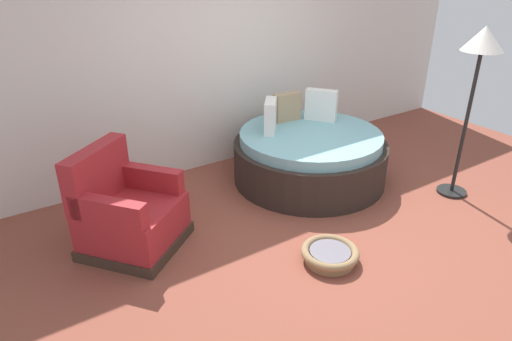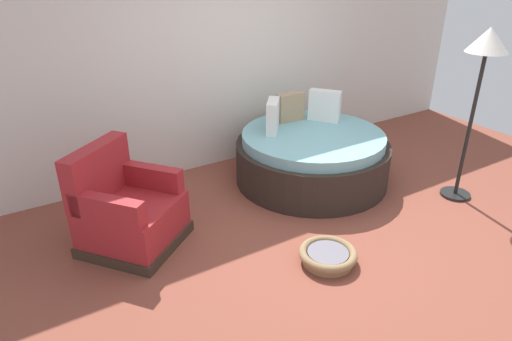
{
  "view_description": "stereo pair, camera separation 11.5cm",
  "coord_description": "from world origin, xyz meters",
  "px_view_note": "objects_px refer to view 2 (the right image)",
  "views": [
    {
      "loc": [
        -2.61,
        -2.76,
        2.47
      ],
      "look_at": [
        -0.43,
        0.53,
        0.55
      ],
      "focal_mm": 31.83,
      "sensor_mm": 36.0,
      "label": 1
    },
    {
      "loc": [
        -2.51,
        -2.82,
        2.47
      ],
      "look_at": [
        -0.43,
        0.53,
        0.55
      ],
      "focal_mm": 31.83,
      "sensor_mm": 36.0,
      "label": 2
    }
  ],
  "objects_px": {
    "round_daybed": "(312,156)",
    "pet_basket": "(328,256)",
    "floor_lamp": "(485,57)",
    "red_armchair": "(127,212)"
  },
  "relations": [
    {
      "from": "round_daybed",
      "to": "pet_basket",
      "type": "distance_m",
      "value": 1.63
    },
    {
      "from": "round_daybed",
      "to": "floor_lamp",
      "type": "xyz_separation_m",
      "value": [
        1.13,
        -1.17,
        1.23
      ]
    },
    {
      "from": "round_daybed",
      "to": "red_armchair",
      "type": "xyz_separation_m",
      "value": [
        -2.24,
        -0.14,
        0.03
      ]
    },
    {
      "from": "pet_basket",
      "to": "floor_lamp",
      "type": "xyz_separation_m",
      "value": [
        2.0,
        0.19,
        1.46
      ]
    },
    {
      "from": "round_daybed",
      "to": "pet_basket",
      "type": "bearing_deg",
      "value": -122.71
    },
    {
      "from": "round_daybed",
      "to": "pet_basket",
      "type": "height_order",
      "value": "round_daybed"
    },
    {
      "from": "round_daybed",
      "to": "floor_lamp",
      "type": "bearing_deg",
      "value": -45.94
    },
    {
      "from": "round_daybed",
      "to": "floor_lamp",
      "type": "height_order",
      "value": "floor_lamp"
    },
    {
      "from": "floor_lamp",
      "to": "red_armchair",
      "type": "bearing_deg",
      "value": 163.08
    },
    {
      "from": "red_armchair",
      "to": "pet_basket",
      "type": "bearing_deg",
      "value": -41.59
    }
  ]
}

